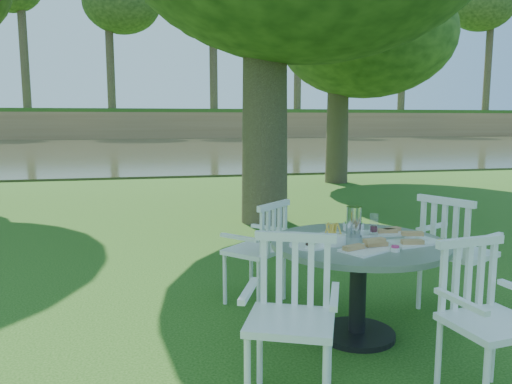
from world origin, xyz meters
TOP-DOWN VIEW (x-y plane):
  - ground at (0.00, 0.00)m, footprint 140.00×140.00m
  - table at (0.39, -1.46)m, footprint 1.26×1.26m
  - chair_ne at (1.30, -1.22)m, footprint 0.62×0.64m
  - chair_nw at (-0.13, -0.67)m, footprint 0.62×0.62m
  - chair_sw at (-0.30, -2.12)m, footprint 0.60×0.59m
  - chair_se at (0.74, -2.35)m, footprint 0.50×0.48m
  - tableware at (0.36, -1.42)m, footprint 1.09×0.86m
  - river at (0.00, 23.00)m, footprint 100.00×28.00m
  - far_bank at (0.28, 41.12)m, footprint 100.00×18.00m

SIDE VIEW (x-z plane):
  - ground at x=0.00m, z-range 0.00..0.00m
  - river at x=0.00m, z-range -0.06..0.06m
  - chair_nw at x=-0.13m, z-range 0.08..0.97m
  - chair_se at x=0.74m, z-range 0.08..0.98m
  - chair_sw at x=-0.30m, z-range 0.08..1.01m
  - table at x=0.39m, z-range 0.20..0.92m
  - chair_ne at x=1.30m, z-range 0.09..1.06m
  - tableware at x=0.36m, z-range 0.65..0.87m
  - far_bank at x=0.28m, z-range -0.35..14.85m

